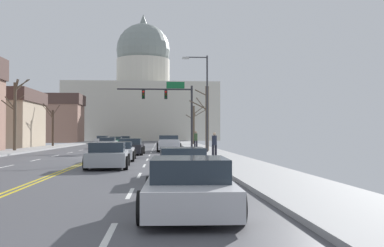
# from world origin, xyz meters

# --- Properties ---
(ground) EXTENTS (20.00, 180.00, 0.20)m
(ground) POSITION_xyz_m (0.00, -0.00, 0.02)
(ground) COLOR #4A4A4F
(signal_gantry) EXTENTS (7.91, 0.41, 6.95)m
(signal_gantry) POSITION_xyz_m (5.41, 14.25, 5.08)
(signal_gantry) COLOR #28282D
(signal_gantry) RESTS_ON ground
(street_lamp_right) EXTENTS (2.14, 0.24, 8.02)m
(street_lamp_right) POSITION_xyz_m (7.93, 4.59, 4.86)
(street_lamp_right) COLOR #333338
(street_lamp_right) RESTS_ON ground
(capitol_building) EXTENTS (34.81, 23.09, 30.84)m
(capitol_building) POSITION_xyz_m (0.00, 75.23, 9.79)
(capitol_building) COLOR beige
(capitol_building) RESTS_ON ground
(pickup_truck_near_00) EXTENTS (2.22, 5.70, 1.48)m
(pickup_truck_near_00) POSITION_xyz_m (5.09, 9.69, 0.68)
(pickup_truck_near_00) COLOR silver
(pickup_truck_near_00) RESTS_ON ground
(sedan_near_01) EXTENTS (2.10, 4.56, 1.28)m
(sedan_near_01) POSITION_xyz_m (1.99, 3.40, 0.60)
(sedan_near_01) COLOR black
(sedan_near_01) RESTS_ON ground
(sedan_near_02) EXTENTS (2.02, 4.53, 1.16)m
(sedan_near_02) POSITION_xyz_m (1.79, -3.97, 0.55)
(sedan_near_02) COLOR silver
(sedan_near_02) RESTS_ON ground
(sedan_near_03) EXTENTS (2.16, 4.37, 1.26)m
(sedan_near_03) POSITION_xyz_m (1.78, -9.79, 0.59)
(sedan_near_03) COLOR #9EA3A8
(sedan_near_03) RESTS_ON ground
(sedan_near_04) EXTENTS (2.06, 4.38, 1.18)m
(sedan_near_04) POSITION_xyz_m (5.12, -15.31, 0.55)
(sedan_near_04) COLOR silver
(sedan_near_04) RESTS_ON ground
(sedan_near_05) EXTENTS (2.10, 4.39, 1.18)m
(sedan_near_05) POSITION_xyz_m (4.97, -21.95, 0.55)
(sedan_near_05) COLOR silver
(sedan_near_05) RESTS_ON ground
(sedan_oncoming_00) EXTENTS (2.16, 4.62, 1.20)m
(sedan_oncoming_00) POSITION_xyz_m (-1.65, 18.37, 0.57)
(sedan_oncoming_00) COLOR #9EA3A8
(sedan_oncoming_00) RESTS_ON ground
(sedan_oncoming_01) EXTENTS (2.00, 4.62, 1.19)m
(sedan_oncoming_01) POSITION_xyz_m (-1.99, 30.60, 0.56)
(sedan_oncoming_01) COLOR #1E7247
(sedan_oncoming_01) RESTS_ON ground
(sedan_oncoming_02) EXTENTS (1.98, 4.67, 1.25)m
(sedan_oncoming_02) POSITION_xyz_m (-5.02, 39.21, 0.60)
(sedan_oncoming_02) COLOR silver
(sedan_oncoming_02) RESTS_ON ground
(sedan_oncoming_03) EXTENTS (2.05, 4.36, 1.14)m
(sedan_oncoming_03) POSITION_xyz_m (-2.01, 47.26, 0.54)
(sedan_oncoming_03) COLOR black
(sedan_oncoming_03) RESTS_ON ground
(flank_building_00) EXTENTS (12.54, 7.01, 8.61)m
(flank_building_00) POSITION_xyz_m (-15.98, 47.92, 4.36)
(flank_building_00) COLOR #8C6656
(flank_building_00) RESTS_ON ground
(bare_tree_00) EXTENTS (2.82, 1.70, 5.61)m
(bare_tree_00) POSITION_xyz_m (9.00, 30.43, 3.04)
(bare_tree_00) COLOR brown
(bare_tree_00) RESTS_ON ground
(bare_tree_01) EXTENTS (2.14, 1.74, 5.19)m
(bare_tree_01) POSITION_xyz_m (-8.81, 22.59, 2.67)
(bare_tree_01) COLOR #423328
(bare_tree_01) RESTS_ON ground
(bare_tree_02) EXTENTS (1.73, 1.70, 5.74)m
(bare_tree_02) POSITION_xyz_m (8.42, 7.11, 3.13)
(bare_tree_02) COLOR brown
(bare_tree_02) RESTS_ON ground
(bare_tree_03) EXTENTS (2.58, 2.84, 6.62)m
(bare_tree_03) POSITION_xyz_m (-8.84, 9.08, 3.61)
(bare_tree_03) COLOR brown
(bare_tree_03) RESTS_ON ground
(pedestrian_00) EXTENTS (0.35, 0.34, 1.61)m
(pedestrian_00) POSITION_xyz_m (7.93, -2.45, 1.03)
(pedestrian_00) COLOR black
(pedestrian_00) RESTS_ON ground
(pedestrian_01) EXTENTS (0.35, 0.34, 1.75)m
(pedestrian_01) POSITION_xyz_m (7.64, 9.59, 1.11)
(pedestrian_01) COLOR black
(pedestrian_01) RESTS_ON ground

